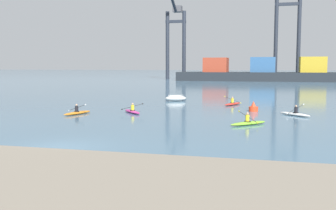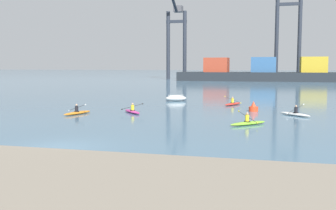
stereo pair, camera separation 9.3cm
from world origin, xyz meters
name	(u,v)px [view 1 (the left image)]	position (x,y,z in m)	size (l,w,h in m)	color
ground_plane	(60,147)	(0.00, 0.00, 0.00)	(800.00, 800.00, 0.00)	#476B84
container_barge	(263,73)	(8.96, 100.50, 2.42)	(49.56, 10.11, 6.92)	#1E2328
gantry_crane_west	(176,32)	(-19.02, 108.56, 15.17)	(6.73, 16.49, 29.58)	#232833
gantry_crane_west_mid	(288,19)	(15.92, 110.77, 18.74)	(8.00, 18.94, 38.94)	#232833
capsized_dinghy	(176,98)	(-0.45, 29.41, 0.35)	(2.82, 1.99, 0.76)	beige
channel_buoy	(253,108)	(9.43, 20.17, 0.36)	(0.90, 0.90, 1.00)	red
kayak_lime	(248,123)	(9.42, 10.90, 0.17)	(2.81, 2.85, 1.02)	#7ABC2D
kayak_red	(233,104)	(6.93, 25.94, 0.17)	(2.03, 3.35, 1.00)	red
kayak_orange	(77,112)	(-6.01, 13.79, 0.17)	(2.13, 3.43, 1.01)	orange
kayak_magenta	(132,111)	(-1.50, 15.98, 0.17)	(2.67, 2.97, 0.95)	#C13384
kayak_white	(295,114)	(13.15, 17.63, 0.17)	(2.78, 2.88, 1.05)	silver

